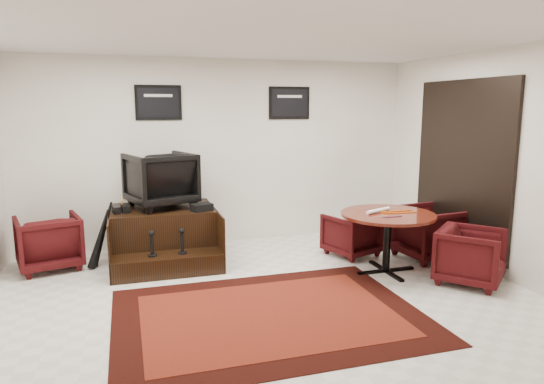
{
  "coord_description": "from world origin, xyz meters",
  "views": [
    {
      "loc": [
        -1.4,
        -4.8,
        2.08
      ],
      "look_at": [
        0.34,
        0.9,
        1.04
      ],
      "focal_mm": 32.0,
      "sensor_mm": 36.0,
      "label": 1
    }
  ],
  "objects_px": {
    "meeting_table": "(388,220)",
    "table_chair_window": "(428,230)",
    "table_chair_corner": "(471,253)",
    "table_chair_back": "(352,232)",
    "shine_chair": "(160,177)",
    "armchair_side": "(49,240)",
    "shine_podium": "(163,237)"
  },
  "relations": [
    {
      "from": "shine_podium",
      "to": "table_chair_window",
      "type": "relative_size",
      "value": 1.79
    },
    {
      "from": "table_chair_back",
      "to": "shine_podium",
      "type": "bearing_deg",
      "value": -30.63
    },
    {
      "from": "table_chair_back",
      "to": "table_chair_corner",
      "type": "relative_size",
      "value": 0.9
    },
    {
      "from": "table_chair_back",
      "to": "table_chair_window",
      "type": "xyz_separation_m",
      "value": [
        0.96,
        -0.43,
        0.07
      ]
    },
    {
      "from": "shine_chair",
      "to": "armchair_side",
      "type": "xyz_separation_m",
      "value": [
        -1.46,
        -0.07,
        -0.75
      ]
    },
    {
      "from": "armchair_side",
      "to": "table_chair_back",
      "type": "bearing_deg",
      "value": 156.47
    },
    {
      "from": "table_chair_window",
      "to": "table_chair_corner",
      "type": "height_order",
      "value": "table_chair_window"
    },
    {
      "from": "armchair_side",
      "to": "table_chair_corner",
      "type": "height_order",
      "value": "armchair_side"
    },
    {
      "from": "shine_chair",
      "to": "table_chair_back",
      "type": "height_order",
      "value": "shine_chair"
    },
    {
      "from": "armchair_side",
      "to": "shine_chair",
      "type": "bearing_deg",
      "value": 167.89
    },
    {
      "from": "table_chair_back",
      "to": "meeting_table",
      "type": "bearing_deg",
      "value": 78.2
    },
    {
      "from": "shine_chair",
      "to": "table_chair_corner",
      "type": "bearing_deg",
      "value": 129.92
    },
    {
      "from": "shine_podium",
      "to": "shine_chair",
      "type": "xyz_separation_m",
      "value": [
        0.0,
        0.14,
        0.81
      ]
    },
    {
      "from": "shine_chair",
      "to": "meeting_table",
      "type": "relative_size",
      "value": 0.72
    },
    {
      "from": "shine_podium",
      "to": "table_chair_corner",
      "type": "relative_size",
      "value": 1.95
    },
    {
      "from": "table_chair_back",
      "to": "table_chair_corner",
      "type": "distance_m",
      "value": 1.68
    },
    {
      "from": "meeting_table",
      "to": "table_chair_back",
      "type": "xyz_separation_m",
      "value": [
        -0.1,
        0.8,
        -0.35
      ]
    },
    {
      "from": "shine_chair",
      "to": "table_chair_window",
      "type": "height_order",
      "value": "shine_chair"
    },
    {
      "from": "meeting_table",
      "to": "table_chair_window",
      "type": "bearing_deg",
      "value": 23.2
    },
    {
      "from": "armchair_side",
      "to": "meeting_table",
      "type": "distance_m",
      "value": 4.38
    },
    {
      "from": "shine_chair",
      "to": "armchair_side",
      "type": "distance_m",
      "value": 1.64
    },
    {
      "from": "armchair_side",
      "to": "meeting_table",
      "type": "xyz_separation_m",
      "value": [
        4.14,
        -1.41,
        0.29
      ]
    },
    {
      "from": "armchair_side",
      "to": "table_chair_window",
      "type": "relative_size",
      "value": 0.96
    },
    {
      "from": "meeting_table",
      "to": "table_chair_window",
      "type": "distance_m",
      "value": 0.98
    },
    {
      "from": "shine_podium",
      "to": "table_chair_back",
      "type": "distance_m",
      "value": 2.64
    },
    {
      "from": "table_chair_back",
      "to": "table_chair_window",
      "type": "distance_m",
      "value": 1.05
    },
    {
      "from": "shine_chair",
      "to": "table_chair_corner",
      "type": "height_order",
      "value": "shine_chair"
    },
    {
      "from": "shine_chair",
      "to": "armchair_side",
      "type": "height_order",
      "value": "shine_chair"
    },
    {
      "from": "shine_chair",
      "to": "meeting_table",
      "type": "bearing_deg",
      "value": 132.77
    },
    {
      "from": "shine_podium",
      "to": "table_chair_window",
      "type": "height_order",
      "value": "table_chair_window"
    },
    {
      "from": "shine_podium",
      "to": "meeting_table",
      "type": "distance_m",
      "value": 3.01
    },
    {
      "from": "armchair_side",
      "to": "meeting_table",
      "type": "height_order",
      "value": "armchair_side"
    }
  ]
}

